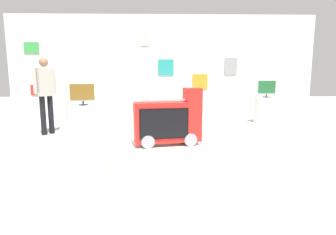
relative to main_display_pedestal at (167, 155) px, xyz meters
name	(u,v)px	position (x,y,z in m)	size (l,w,h in m)	color
ground_plane	(161,168)	(-0.10, -0.16, -0.16)	(30.00, 30.00, 0.00)	#B2ADA3
back_wall_display	(161,67)	(-0.11, 5.06, 1.52)	(10.07, 0.13, 3.35)	silver
main_display_pedestal	(167,155)	(0.00, 0.00, 0.00)	(1.75, 1.75, 0.31)	silver
novelty_firetruck_tv	(169,122)	(0.02, 0.00, 0.51)	(1.03, 0.52, 0.85)	gray
display_pedestal_left_rear	(84,123)	(-1.72, 1.60, 0.22)	(0.66, 0.66, 0.75)	silver
tv_on_left_rear	(83,93)	(-1.72, 1.60, 0.85)	(0.52, 0.18, 0.46)	black
display_pedestal_center_rear	(265,110)	(2.97, 3.78, 0.22)	(0.64, 0.64, 0.75)	silver
tv_on_center_rear	(267,88)	(2.97, 3.78, 0.87)	(0.58, 0.22, 0.50)	black
display_pedestal_right_rear	(81,112)	(-2.34, 3.42, 0.22)	(0.76, 0.76, 0.75)	silver
tv_on_right_rear	(80,90)	(-2.34, 3.41, 0.82)	(0.55, 0.20, 0.41)	black
shopper_browsing_near_truck	(45,90)	(-2.78, 2.28, 0.88)	(0.37, 0.48, 1.77)	black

